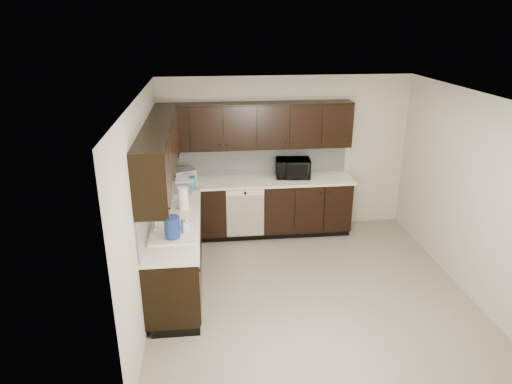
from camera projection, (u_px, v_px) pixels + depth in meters
floor at (308, 288)px, 5.97m from camera, size 4.00×4.00×0.00m
ceiling at (317, 96)px, 5.08m from camera, size 4.00×4.00×0.00m
wall_back at (285, 154)px, 7.38m from camera, size 4.00×0.02×2.50m
wall_left at (145, 207)px, 5.32m from camera, size 0.02×4.00×2.50m
wall_right at (468, 194)px, 5.73m from camera, size 0.02×4.00×2.50m
wall_front at (368, 292)px, 3.67m from camera, size 4.00×0.02×2.50m
lower_cabinets at (227, 227)px, 6.75m from camera, size 3.00×2.80×0.90m
countertop at (226, 196)px, 6.57m from camera, size 3.03×2.83×0.04m
backsplash at (210, 174)px, 6.65m from camera, size 3.00×2.80×0.48m
upper_cabinets at (217, 137)px, 6.34m from camera, size 3.00×2.80×0.70m
dishwasher at (245, 210)px, 7.01m from camera, size 0.58×0.04×0.78m
sink at (174, 235)px, 5.47m from camera, size 0.54×0.82×0.42m
microwave at (293, 168)px, 7.22m from camera, size 0.57×0.41×0.30m
soap_bottle_a at (186, 224)px, 5.41m from camera, size 0.10×0.10×0.19m
soap_bottle_b at (159, 210)px, 5.74m from camera, size 0.10×0.10×0.23m
toaster_oven at (184, 176)px, 6.98m from camera, size 0.41×0.35×0.22m
storage_bin at (178, 185)px, 6.69m from camera, size 0.54×0.47×0.18m
blue_pitcher at (172, 228)px, 5.19m from camera, size 0.21×0.21×0.27m
teal_tumbler at (193, 183)px, 6.70m from camera, size 0.09×0.09×0.20m
paper_towel_roll at (183, 198)px, 6.01m from camera, size 0.16×0.16×0.30m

